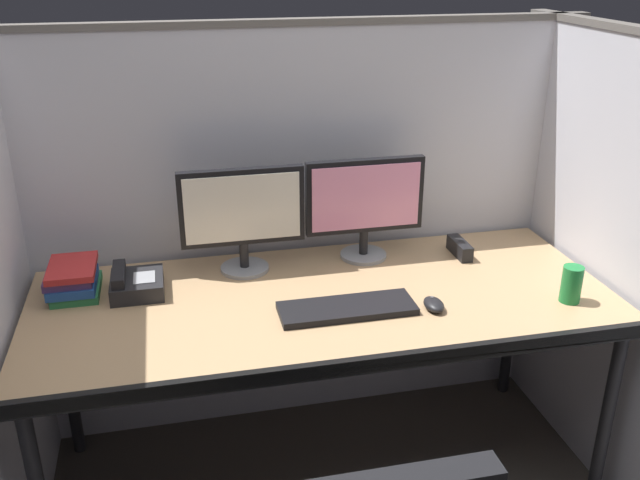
{
  "coord_description": "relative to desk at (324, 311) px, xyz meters",
  "views": [
    {
      "loc": [
        -0.46,
        -1.67,
        1.8
      ],
      "look_at": [
        0.0,
        0.35,
        0.92
      ],
      "focal_mm": 38.9,
      "sensor_mm": 36.0,
      "label": 1
    }
  ],
  "objects": [
    {
      "name": "monitor_right",
      "position": [
        0.21,
        0.28,
        0.27
      ],
      "size": [
        0.43,
        0.17,
        0.37
      ],
      "color": "gray",
      "rests_on": "desk"
    },
    {
      "name": "soda_can",
      "position": [
        0.77,
        -0.2,
        0.11
      ],
      "size": [
        0.07,
        0.07,
        0.12
      ],
      "primitive_type": "cylinder",
      "color": "#197233",
      "rests_on": "desk"
    },
    {
      "name": "desk",
      "position": [
        0.0,
        0.0,
        0.0
      ],
      "size": [
        1.9,
        0.8,
        0.74
      ],
      "color": "tan",
      "rests_on": "ground"
    },
    {
      "name": "cubicle_partition_right",
      "position": [
        0.99,
        -0.09,
        0.1
      ],
      "size": [
        0.06,
        1.41,
        1.57
      ],
      "color": "silver",
      "rests_on": "ground"
    },
    {
      "name": "cubicle_partition_rear",
      "position": [
        0.0,
        0.46,
        0.1
      ],
      "size": [
        2.21,
        0.06,
        1.57
      ],
      "color": "silver",
      "rests_on": "ground"
    },
    {
      "name": "computer_mouse",
      "position": [
        0.32,
        -0.15,
        0.07
      ],
      "size": [
        0.06,
        0.1,
        0.04
      ],
      "color": "black",
      "rests_on": "desk"
    },
    {
      "name": "book_stack",
      "position": [
        -0.8,
        0.22,
        0.1
      ],
      "size": [
        0.16,
        0.22,
        0.1
      ],
      "color": "#26723F",
      "rests_on": "desk"
    },
    {
      "name": "keyboard_main",
      "position": [
        0.05,
        -0.1,
        0.06
      ],
      "size": [
        0.43,
        0.15,
        0.02
      ],
      "primitive_type": "cube",
      "color": "black",
      "rests_on": "desk"
    },
    {
      "name": "desk_phone",
      "position": [
        -0.6,
        0.17,
        0.08
      ],
      "size": [
        0.17,
        0.19,
        0.09
      ],
      "color": "black",
      "rests_on": "desk"
    },
    {
      "name": "red_stapler",
      "position": [
        0.57,
        0.22,
        0.08
      ],
      "size": [
        0.04,
        0.15,
        0.06
      ],
      "primitive_type": "cube",
      "color": "black",
      "rests_on": "desk"
    },
    {
      "name": "monitor_left",
      "position": [
        -0.23,
        0.27,
        0.27
      ],
      "size": [
        0.43,
        0.17,
        0.37
      ],
      "color": "gray",
      "rests_on": "desk"
    }
  ]
}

